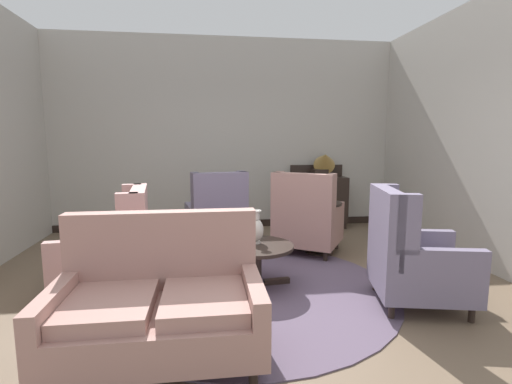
{
  "coord_description": "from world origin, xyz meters",
  "views": [
    {
      "loc": [
        -0.39,
        -3.45,
        1.56
      ],
      "look_at": [
        0.19,
        0.76,
        0.95
      ],
      "focal_mm": 26.62,
      "sensor_mm": 36.0,
      "label": 1
    }
  ],
  "objects_px": {
    "armchair_near_sideboard": "(112,250)",
    "armchair_back_corner": "(217,218)",
    "sideboard": "(319,199)",
    "gramophone": "(324,162)",
    "armchair_far_left": "(307,220)",
    "porcelain_vase": "(257,229)",
    "side_table": "(320,222)",
    "settee": "(160,304)",
    "armchair_beside_settee": "(412,258)",
    "coffee_table": "(257,254)"
  },
  "relations": [
    {
      "from": "armchair_back_corner",
      "to": "sideboard",
      "type": "distance_m",
      "value": 2.14
    },
    {
      "from": "armchair_near_sideboard",
      "to": "sideboard",
      "type": "distance_m",
      "value": 3.79
    },
    {
      "from": "sideboard",
      "to": "gramophone",
      "type": "height_order",
      "value": "gramophone"
    },
    {
      "from": "armchair_back_corner",
      "to": "gramophone",
      "type": "xyz_separation_m",
      "value": [
        1.86,
        1.04,
        0.7
      ]
    },
    {
      "from": "armchair_far_left",
      "to": "armchair_beside_settee",
      "type": "distance_m",
      "value": 1.78
    },
    {
      "from": "sideboard",
      "to": "armchair_beside_settee",
      "type": "bearing_deg",
      "value": -91.47
    },
    {
      "from": "armchair_near_sideboard",
      "to": "settee",
      "type": "bearing_deg",
      "value": 18.85
    },
    {
      "from": "side_table",
      "to": "porcelain_vase",
      "type": "bearing_deg",
      "value": -135.28
    },
    {
      "from": "porcelain_vase",
      "to": "settee",
      "type": "relative_size",
      "value": 0.25
    },
    {
      "from": "side_table",
      "to": "sideboard",
      "type": "xyz_separation_m",
      "value": [
        0.44,
        1.47,
        0.07
      ]
    },
    {
      "from": "armchair_back_corner",
      "to": "armchair_beside_settee",
      "type": "relative_size",
      "value": 1.01
    },
    {
      "from": "armchair_back_corner",
      "to": "gramophone",
      "type": "relative_size",
      "value": 2.01
    },
    {
      "from": "armchair_near_sideboard",
      "to": "armchair_beside_settee",
      "type": "bearing_deg",
      "value": 69.21
    },
    {
      "from": "sideboard",
      "to": "armchair_far_left",
      "type": "bearing_deg",
      "value": -112.93
    },
    {
      "from": "armchair_near_sideboard",
      "to": "porcelain_vase",
      "type": "bearing_deg",
      "value": 82.17
    },
    {
      "from": "side_table",
      "to": "gramophone",
      "type": "xyz_separation_m",
      "value": [
        0.49,
        1.37,
        0.73
      ]
    },
    {
      "from": "porcelain_vase",
      "to": "armchair_near_sideboard",
      "type": "height_order",
      "value": "armchair_near_sideboard"
    },
    {
      "from": "gramophone",
      "to": "armchair_far_left",
      "type": "bearing_deg",
      "value": -116.07
    },
    {
      "from": "coffee_table",
      "to": "side_table",
      "type": "xyz_separation_m",
      "value": [
        1.01,
        1.05,
        0.07
      ]
    },
    {
      "from": "coffee_table",
      "to": "armchair_beside_settee",
      "type": "relative_size",
      "value": 0.7
    },
    {
      "from": "side_table",
      "to": "gramophone",
      "type": "relative_size",
      "value": 1.28
    },
    {
      "from": "porcelain_vase",
      "to": "gramophone",
      "type": "bearing_deg",
      "value": 57.78
    },
    {
      "from": "armchair_back_corner",
      "to": "sideboard",
      "type": "xyz_separation_m",
      "value": [
        1.81,
        1.13,
        0.05
      ]
    },
    {
      "from": "armchair_near_sideboard",
      "to": "armchair_back_corner",
      "type": "bearing_deg",
      "value": 133.03
    },
    {
      "from": "porcelain_vase",
      "to": "armchair_beside_settee",
      "type": "xyz_separation_m",
      "value": [
        1.36,
        -0.69,
        -0.15
      ]
    },
    {
      "from": "porcelain_vase",
      "to": "settee",
      "type": "height_order",
      "value": "settee"
    },
    {
      "from": "armchair_beside_settee",
      "to": "settee",
      "type": "bearing_deg",
      "value": 117.14
    },
    {
      "from": "armchair_far_left",
      "to": "porcelain_vase",
      "type": "bearing_deg",
      "value": 83.03
    },
    {
      "from": "gramophone",
      "to": "porcelain_vase",
      "type": "bearing_deg",
      "value": -122.22
    },
    {
      "from": "porcelain_vase",
      "to": "sideboard",
      "type": "relative_size",
      "value": 0.33
    },
    {
      "from": "sideboard",
      "to": "gramophone",
      "type": "distance_m",
      "value": 0.66
    },
    {
      "from": "armchair_near_sideboard",
      "to": "gramophone",
      "type": "relative_size",
      "value": 1.91
    },
    {
      "from": "side_table",
      "to": "coffee_table",
      "type": "bearing_deg",
      "value": -133.83
    },
    {
      "from": "gramophone",
      "to": "sideboard",
      "type": "bearing_deg",
      "value": 118.87
    },
    {
      "from": "armchair_far_left",
      "to": "sideboard",
      "type": "height_order",
      "value": "armchair_far_left"
    },
    {
      "from": "armchair_far_left",
      "to": "armchair_beside_settee",
      "type": "bearing_deg",
      "value": 139.81
    },
    {
      "from": "coffee_table",
      "to": "sideboard",
      "type": "relative_size",
      "value": 0.71
    },
    {
      "from": "armchair_beside_settee",
      "to": "side_table",
      "type": "height_order",
      "value": "armchair_beside_settee"
    },
    {
      "from": "porcelain_vase",
      "to": "armchair_far_left",
      "type": "distance_m",
      "value": 1.31
    },
    {
      "from": "armchair_near_sideboard",
      "to": "gramophone",
      "type": "height_order",
      "value": "gramophone"
    },
    {
      "from": "porcelain_vase",
      "to": "sideboard",
      "type": "xyz_separation_m",
      "value": [
        1.44,
        2.46,
        -0.11
      ]
    },
    {
      "from": "porcelain_vase",
      "to": "settee",
      "type": "bearing_deg",
      "value": -124.52
    },
    {
      "from": "armchair_back_corner",
      "to": "sideboard",
      "type": "relative_size",
      "value": 1.02
    },
    {
      "from": "armchair_back_corner",
      "to": "settee",
      "type": "bearing_deg",
      "value": 68.37
    },
    {
      "from": "settee",
      "to": "armchair_back_corner",
      "type": "relative_size",
      "value": 1.28
    },
    {
      "from": "armchair_far_left",
      "to": "sideboard",
      "type": "distance_m",
      "value": 1.57
    },
    {
      "from": "coffee_table",
      "to": "gramophone",
      "type": "relative_size",
      "value": 1.39
    },
    {
      "from": "coffee_table",
      "to": "armchair_near_sideboard",
      "type": "distance_m",
      "value": 1.48
    },
    {
      "from": "sideboard",
      "to": "gramophone",
      "type": "xyz_separation_m",
      "value": [
        0.05,
        -0.09,
        0.66
      ]
    },
    {
      "from": "sideboard",
      "to": "gramophone",
      "type": "bearing_deg",
      "value": -61.13
    }
  ]
}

